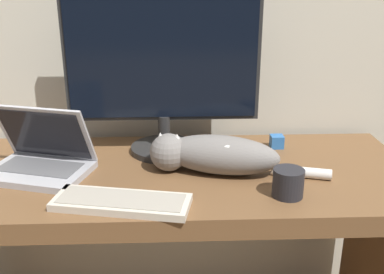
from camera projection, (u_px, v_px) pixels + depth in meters
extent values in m
cube|color=brown|center=(169.00, 179.00, 1.39)|extent=(1.51, 0.61, 0.06)
cube|color=brown|center=(379.00, 274.00, 1.55)|extent=(0.04, 0.56, 0.70)
cylinder|color=#282828|center=(165.00, 148.00, 1.52)|extent=(0.23, 0.23, 0.02)
cylinder|color=#282828|center=(164.00, 131.00, 1.50)|extent=(0.04, 0.04, 0.11)
cube|color=#282828|center=(163.00, 56.00, 1.42)|extent=(0.62, 0.02, 0.42)
cube|color=black|center=(162.00, 57.00, 1.41)|extent=(0.60, 0.01, 0.39)
cube|color=#B7B7BC|center=(38.00, 172.00, 1.34)|extent=(0.34, 0.28, 0.02)
cube|color=slate|center=(40.00, 167.00, 1.35)|extent=(0.26, 0.17, 0.00)
cube|color=#B7B7BC|center=(45.00, 133.00, 1.36)|extent=(0.31, 0.17, 0.19)
cube|color=black|center=(44.00, 135.00, 1.36)|extent=(0.27, 0.15, 0.16)
cube|color=beige|center=(122.00, 202.00, 1.17)|extent=(0.37, 0.19, 0.02)
cube|color=#ABA393|center=(121.00, 199.00, 1.16)|extent=(0.34, 0.16, 0.00)
ellipsoid|color=gray|center=(220.00, 155.00, 1.34)|extent=(0.38, 0.22, 0.12)
ellipsoid|color=white|center=(227.00, 145.00, 1.33)|extent=(0.18, 0.14, 0.05)
sphere|color=gray|center=(169.00, 152.00, 1.36)|extent=(0.12, 0.12, 0.12)
cone|color=white|center=(160.00, 137.00, 1.35)|extent=(0.03, 0.03, 0.03)
cone|color=white|center=(177.00, 138.00, 1.34)|extent=(0.03, 0.03, 0.03)
cylinder|color=white|center=(301.00, 172.00, 1.33)|extent=(0.18, 0.08, 0.03)
cylinder|color=#232328|center=(288.00, 183.00, 1.21)|extent=(0.08, 0.08, 0.08)
cube|color=#2D6BB7|center=(277.00, 141.00, 1.55)|extent=(0.04, 0.04, 0.04)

